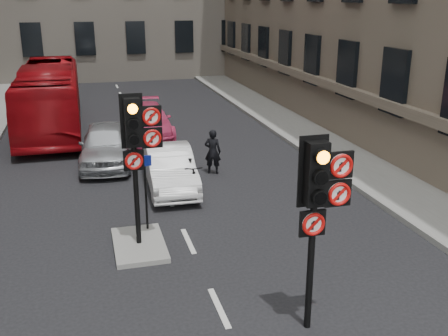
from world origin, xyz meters
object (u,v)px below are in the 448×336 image
car_white (170,168)px  motorcycle (192,179)px  info_sign (145,182)px  signal_far (137,138)px  car_silver (106,144)px  signal_near (320,194)px  motorcyclist (213,152)px  bus_red (50,97)px  car_pink (147,121)px

car_white → motorcycle: size_ratio=2.16×
car_white → info_sign: bearing=-107.2°
signal_far → car_silver: signal_far is taller
car_silver → info_sign: bearing=-78.4°
signal_near → car_silver: signal_near is taller
motorcyclist → info_sign: bearing=80.4°
car_white → motorcycle: bearing=-58.8°
car_silver → bus_red: bus_red is taller
signal_far → motorcyclist: bearing=58.9°
bus_red → motorcyclist: (5.49, -7.93, -0.68)m
car_pink → motorcyclist: (1.52, -5.45, 0.08)m
info_sign → signal_near: bearing=-73.4°
car_pink → bus_red: size_ratio=0.45×
car_silver → motorcycle: (2.30, -3.93, -0.18)m
signal_far → motorcycle: size_ratio=1.96×
motorcycle → bus_red: bearing=117.2°
car_silver → car_white: size_ratio=1.09×
signal_far → car_white: signal_far is taller
motorcycle → motorcyclist: (1.12, 1.96, 0.21)m
car_silver → info_sign: (0.68, -6.13, 0.64)m
signal_far → motorcyclist: 6.04m
car_silver → car_white: 3.50m
car_pink → bus_red: 4.74m
signal_far → car_silver: (-0.47, 6.87, -1.97)m
car_pink → motorcycle: car_pink is taller
car_white → bus_red: size_ratio=0.38×
signal_near → car_pink: signal_near is taller
motorcycle → info_sign: info_sign is taller
info_sign → car_white: bearing=60.4°
signal_near → bus_red: 17.63m
car_pink → motorcyclist: motorcyclist is taller
signal_far → bus_red: 13.14m
signal_far → car_white: bearing=71.1°
motorcycle → motorcyclist: motorcyclist is taller
signal_far → motorcycle: 4.08m
car_pink → motorcycle: 7.42m
car_white → car_pink: (0.12, 6.49, 0.03)m
signal_far → car_silver: bearing=93.9°
motorcycle → motorcyclist: size_ratio=1.20×
bus_red → signal_near: bearing=-73.1°
motorcycle → signal_near: bearing=-80.2°
car_white → bus_red: bearing=115.5°
info_sign → motorcyclist: bearing=46.5°
signal_near → motorcycle: (-0.77, 6.94, -2.03)m
signal_near → motorcycle: 7.27m
car_white → car_pink: size_ratio=0.84×
signal_near → bus_red: (-5.13, 16.83, -1.13)m
signal_near → motorcyclist: signal_near is taller
bus_red → car_pink: bearing=-32.0°
car_silver → signal_near: bearing=-69.0°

